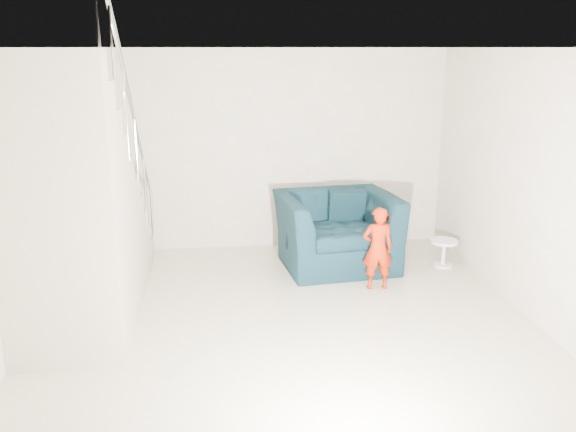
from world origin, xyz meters
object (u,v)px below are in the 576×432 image
object	(u,v)px
toddler	(378,248)
side_table	(444,249)
armchair	(337,231)
staircase	(81,231)

from	to	relation	value
toddler	side_table	bearing A→B (deg)	-147.07
armchair	staircase	bearing A→B (deg)	-162.16
armchair	side_table	xyz separation A→B (m)	(1.34, -0.21, -0.23)
side_table	staircase	distance (m)	4.39
armchair	staircase	world-z (taller)	staircase
toddler	staircase	distance (m)	3.22
armchair	side_table	distance (m)	1.38
armchair	toddler	world-z (taller)	toddler
toddler	side_table	world-z (taller)	toddler
staircase	side_table	bearing A→B (deg)	14.26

